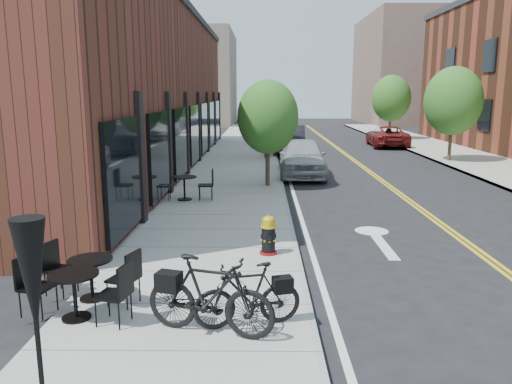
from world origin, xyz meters
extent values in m
plane|color=black|center=(0.00, 0.00, 0.00)|extent=(120.00, 120.00, 0.00)
cube|color=#9E9B93|center=(-2.00, 10.00, 0.06)|extent=(4.00, 70.00, 0.12)
cube|color=#442416|center=(-6.50, 14.00, 3.50)|extent=(5.00, 28.00, 7.00)
cube|color=#726656|center=(-8.00, 48.00, 5.00)|extent=(8.00, 14.00, 10.00)
cube|color=brown|center=(16.00, 50.00, 6.00)|extent=(10.00, 16.00, 12.00)
cylinder|color=#382B1E|center=(-0.60, 9.00, 0.93)|extent=(0.16, 0.16, 1.61)
ellipsoid|color=#276921|center=(-0.60, 9.00, 2.61)|extent=(2.20, 2.20, 2.64)
cylinder|color=#382B1E|center=(-0.60, 17.00, 0.96)|extent=(0.16, 0.16, 1.68)
ellipsoid|color=#276921|center=(-0.60, 17.00, 2.72)|extent=(2.30, 2.30, 2.76)
cylinder|color=#382B1E|center=(-0.60, 25.00, 0.91)|extent=(0.16, 0.16, 1.57)
ellipsoid|color=#276921|center=(-0.60, 25.00, 2.54)|extent=(2.10, 2.10, 2.52)
cylinder|color=#382B1E|center=(-0.60, 33.00, 0.98)|extent=(0.16, 0.16, 1.71)
ellipsoid|color=#276921|center=(-0.60, 33.00, 2.79)|extent=(2.40, 2.40, 2.88)
cylinder|color=#382B1E|center=(8.60, 16.00, 1.03)|extent=(0.16, 0.16, 1.82)
ellipsoid|color=#276921|center=(8.60, 16.00, 3.06)|extent=(2.80, 2.80, 3.36)
cylinder|color=#382B1E|center=(8.60, 28.00, 1.03)|extent=(0.16, 0.16, 1.82)
ellipsoid|color=#276921|center=(8.60, 28.00, 3.06)|extent=(2.80, 2.80, 3.36)
cylinder|color=maroon|center=(-0.67, 1.06, 0.15)|extent=(0.43, 0.43, 0.06)
cylinder|color=black|center=(-0.67, 1.06, 0.43)|extent=(0.33, 0.33, 0.56)
cylinder|color=gold|center=(-0.67, 1.06, 0.71)|extent=(0.38, 0.38, 0.04)
cylinder|color=gold|center=(-0.67, 1.06, 0.79)|extent=(0.32, 0.32, 0.13)
ellipsoid|color=gold|center=(-0.67, 1.06, 0.86)|extent=(0.31, 0.31, 0.16)
cylinder|color=gold|center=(-0.67, 1.06, 0.94)|extent=(0.05, 0.05, 0.06)
imported|color=black|center=(-1.01, -2.27, 0.60)|extent=(1.65, 0.83, 0.95)
imported|color=black|center=(-1.53, -2.51, 0.69)|extent=(1.97, 1.05, 1.14)
cylinder|color=black|center=(-3.60, -1.32, 0.13)|extent=(0.53, 0.53, 0.03)
cylinder|color=black|center=(-3.60, -1.32, 0.46)|extent=(0.07, 0.07, 0.66)
cylinder|color=black|center=(-3.60, -1.32, 0.80)|extent=(0.91, 0.91, 0.03)
cylinder|color=black|center=(-3.60, -2.05, 0.13)|extent=(0.51, 0.51, 0.03)
cylinder|color=black|center=(-3.60, -2.05, 0.47)|extent=(0.07, 0.07, 0.68)
cylinder|color=black|center=(-3.60, -2.05, 0.82)|extent=(0.89, 0.89, 0.03)
cylinder|color=black|center=(-3.26, 6.43, 0.14)|extent=(0.48, 0.48, 0.03)
cylinder|color=black|center=(-3.26, 6.43, 0.49)|extent=(0.07, 0.07, 0.72)
cylinder|color=black|center=(-3.26, 6.43, 0.86)|extent=(0.83, 0.83, 0.03)
cylinder|color=black|center=(-2.67, -5.22, 1.29)|extent=(0.04, 0.04, 2.29)
cone|color=black|center=(-2.67, -5.22, 1.98)|extent=(0.28, 0.28, 1.01)
imported|color=#A0A3A8|center=(0.88, 11.83, 0.80)|extent=(2.03, 4.76, 1.61)
imported|color=black|center=(0.80, 19.83, 0.81)|extent=(2.00, 5.00, 1.62)
imported|color=#A4A3A8|center=(0.80, 29.13, 0.80)|extent=(2.69, 5.70, 1.61)
imported|color=maroon|center=(7.35, 23.61, 0.67)|extent=(2.53, 4.96, 1.34)
camera|label=1|loc=(-0.81, -9.02, 3.46)|focal=35.00mm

